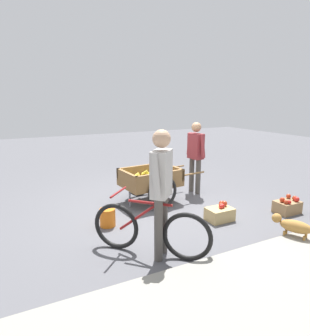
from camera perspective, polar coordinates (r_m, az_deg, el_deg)
name	(u,v)px	position (r m, az deg, el deg)	size (l,w,h in m)	color
ground_plane	(158,207)	(5.72, 0.62, -7.62)	(24.00, 24.00, 0.00)	#56565B
fruit_cart	(150,181)	(5.87, -0.94, -2.58)	(1.71, 1.00, 0.69)	olive
vendor_person	(196,152)	(6.42, 7.89, 3.19)	(0.23, 0.59, 1.56)	#4C4742
bicycle	(150,230)	(3.98, -0.96, -11.92)	(1.21, 1.22, 0.85)	black
cyclist_person	(161,183)	(3.69, 1.23, -2.87)	(0.39, 0.47, 1.69)	#4C4742
dog	(293,226)	(4.72, 25.21, -10.13)	(0.36, 0.62, 0.40)	#AD7A38
plastic_bucket	(108,217)	(4.94, -9.20, -9.45)	(0.26, 0.26, 0.30)	orange
apple_crate	(287,206)	(5.93, 24.32, -6.77)	(0.44, 0.32, 0.31)	#99754C
mixed_fruit_crate	(220,213)	(5.22, 12.48, -8.60)	(0.44, 0.32, 0.32)	tan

